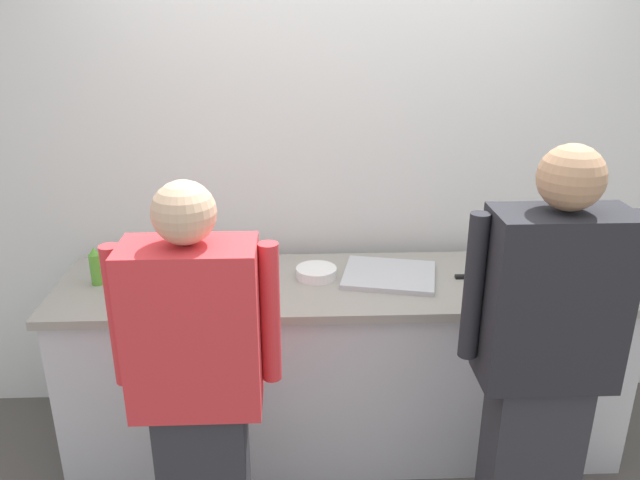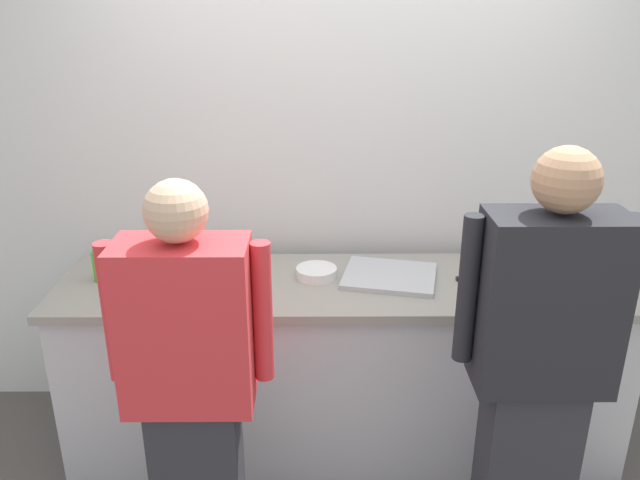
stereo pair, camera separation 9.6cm
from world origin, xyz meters
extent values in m
cube|color=silver|center=(0.00, 0.83, 1.31)|extent=(4.18, 0.10, 2.63)
cube|color=silver|center=(0.00, 0.36, 0.43)|extent=(2.61, 0.63, 0.85)
cube|color=gray|center=(0.00, 0.36, 0.87)|extent=(2.67, 0.68, 0.04)
cube|color=red|center=(-0.58, -0.39, 1.08)|extent=(0.45, 0.24, 0.61)
cylinder|color=red|center=(-0.84, -0.35, 1.11)|extent=(0.07, 0.07, 0.52)
cylinder|color=red|center=(-0.32, -0.35, 1.11)|extent=(0.07, 0.07, 0.52)
sphere|color=tan|center=(-0.58, -0.39, 1.50)|extent=(0.21, 0.21, 0.21)
cube|color=#2D2D33|center=(0.67, -0.35, 0.41)|extent=(0.34, 0.20, 0.82)
cube|color=#232328|center=(0.67, -0.35, 1.14)|extent=(0.48, 0.24, 0.65)
cylinder|color=#232328|center=(0.40, -0.31, 1.18)|extent=(0.07, 0.07, 0.55)
cylinder|color=#232328|center=(0.95, -0.31, 1.18)|extent=(0.07, 0.07, 0.55)
sphere|color=tan|center=(0.67, -0.35, 1.58)|extent=(0.22, 0.22, 0.22)
cylinder|color=white|center=(-0.13, 0.41, 0.90)|extent=(0.19, 0.19, 0.01)
cylinder|color=white|center=(-0.13, 0.41, 0.91)|extent=(0.19, 0.19, 0.01)
cylinder|color=white|center=(-0.13, 0.41, 0.92)|extent=(0.19, 0.19, 0.01)
cylinder|color=white|center=(-0.13, 0.41, 0.94)|extent=(0.19, 0.19, 0.01)
cylinder|color=#B7BABF|center=(-0.62, 0.31, 0.95)|extent=(0.37, 0.37, 0.11)
cube|color=#B7BABF|center=(0.21, 0.40, 0.91)|extent=(0.49, 0.44, 0.02)
cylinder|color=#56A333|center=(-1.14, 0.38, 0.97)|extent=(0.06, 0.06, 0.15)
cone|color=#56A333|center=(-1.14, 0.38, 1.06)|extent=(0.05, 0.05, 0.04)
cylinder|color=orange|center=(-0.87, 0.20, 0.97)|extent=(0.05, 0.05, 0.15)
cone|color=orange|center=(-0.87, 0.20, 1.06)|extent=(0.04, 0.04, 0.04)
cylinder|color=white|center=(0.86, 0.36, 0.91)|extent=(0.11, 0.11, 0.04)
cylinder|color=red|center=(0.86, 0.36, 0.93)|extent=(0.09, 0.09, 0.01)
cylinder|color=white|center=(-1.02, 0.51, 0.91)|extent=(0.08, 0.08, 0.04)
cylinder|color=orange|center=(-1.02, 0.51, 0.93)|extent=(0.07, 0.07, 0.01)
cube|color=#B7BABF|center=(0.70, 0.37, 0.90)|extent=(0.19, 0.03, 0.01)
cube|color=black|center=(0.57, 0.37, 0.90)|extent=(0.09, 0.03, 0.02)
camera|label=1|loc=(-0.23, -2.28, 2.12)|focal=34.98mm
camera|label=2|loc=(-0.13, -2.28, 2.12)|focal=34.98mm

